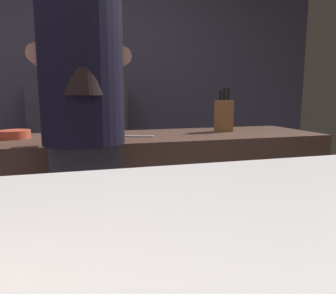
# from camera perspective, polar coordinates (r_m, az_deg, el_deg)

# --- Properties ---
(wall_back) EXTENTS (5.20, 0.10, 2.70)m
(wall_back) POSITION_cam_1_polar(r_m,az_deg,el_deg) (3.39, -15.53, 12.69)
(wall_back) COLOR #474457
(wall_back) RESTS_ON ground
(prep_counter) EXTENTS (2.10, 0.60, 0.89)m
(prep_counter) POSITION_cam_1_polar(r_m,az_deg,el_deg) (2.02, -3.41, -10.49)
(prep_counter) COLOR #4C3328
(prep_counter) RESTS_ON ground
(back_shelf) EXTENTS (0.85, 0.36, 1.25)m
(back_shelf) POSITION_cam_1_polar(r_m,az_deg,el_deg) (3.15, -15.24, -0.29)
(back_shelf) COLOR #353944
(back_shelf) RESTS_ON ground
(bartender) EXTENTS (0.42, 0.51, 1.71)m
(bartender) POSITION_cam_1_polar(r_m,az_deg,el_deg) (1.41, -14.57, 3.54)
(bartender) COLOR #27282F
(bartender) RESTS_ON ground
(knife_block) EXTENTS (0.10, 0.08, 0.28)m
(knife_block) POSITION_cam_1_polar(r_m,az_deg,el_deg) (2.14, 9.78, 5.55)
(knife_block) COLOR #936138
(knife_block) RESTS_ON prep_counter
(mixing_bowl) EXTENTS (0.16, 0.16, 0.04)m
(mixing_bowl) POSITION_cam_1_polar(r_m,az_deg,el_deg) (1.96, -25.32, 2.03)
(mixing_bowl) COLOR #D04E36
(mixing_bowl) RESTS_ON prep_counter
(chefs_knife) EXTENTS (0.24, 0.12, 0.01)m
(chefs_knife) POSITION_cam_1_polar(r_m,az_deg,el_deg) (1.85, -6.20, 1.91)
(chefs_knife) COLOR silver
(chefs_knife) RESTS_ON prep_counter
(bottle_soy) EXTENTS (0.07, 0.07, 0.21)m
(bottle_soy) POSITION_cam_1_polar(r_m,az_deg,el_deg) (3.10, -13.85, 12.65)
(bottle_soy) COLOR red
(bottle_soy) RESTS_ON back_shelf
(bottle_hot_sauce) EXTENTS (0.05, 0.05, 0.18)m
(bottle_hot_sauce) POSITION_cam_1_polar(r_m,az_deg,el_deg) (3.09, -20.39, 12.17)
(bottle_hot_sauce) COLOR #2C5994
(bottle_hot_sauce) RESTS_ON back_shelf
(bottle_olive_oil) EXTENTS (0.05, 0.05, 0.19)m
(bottle_olive_oil) POSITION_cam_1_polar(r_m,az_deg,el_deg) (3.10, -18.54, 12.32)
(bottle_olive_oil) COLOR red
(bottle_olive_oil) RESTS_ON back_shelf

